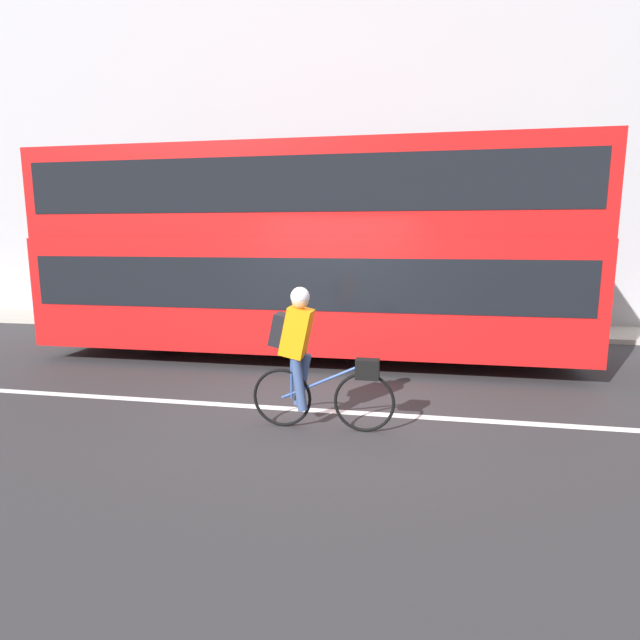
{
  "coord_description": "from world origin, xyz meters",
  "views": [
    {
      "loc": [
        1.16,
        -6.09,
        2.17
      ],
      "look_at": [
        -0.09,
        0.78,
        1.0
      ],
      "focal_mm": 28.0,
      "sensor_mm": 36.0,
      "label": 1
    }
  ],
  "objects_px": {
    "street_sign_post": "(229,266)",
    "bus": "(307,246)",
    "cyclist_on_bike": "(307,354)",
    "trash_bin": "(156,300)"
  },
  "relations": [
    {
      "from": "cyclist_on_bike",
      "to": "bus",
      "type": "bearing_deg",
      "value": 101.78
    },
    {
      "from": "cyclist_on_bike",
      "to": "street_sign_post",
      "type": "xyz_separation_m",
      "value": [
        -3.24,
        6.26,
        0.6
      ]
    },
    {
      "from": "street_sign_post",
      "to": "cyclist_on_bike",
      "type": "bearing_deg",
      "value": -62.63
    },
    {
      "from": "cyclist_on_bike",
      "to": "trash_bin",
      "type": "height_order",
      "value": "cyclist_on_bike"
    },
    {
      "from": "bus",
      "to": "trash_bin",
      "type": "xyz_separation_m",
      "value": [
        -4.52,
        2.87,
        -1.43
      ]
    },
    {
      "from": "bus",
      "to": "cyclist_on_bike",
      "type": "bearing_deg",
      "value": -78.22
    },
    {
      "from": "bus",
      "to": "cyclist_on_bike",
      "type": "xyz_separation_m",
      "value": [
        0.71,
        -3.4,
        -1.14
      ]
    },
    {
      "from": "bus",
      "to": "street_sign_post",
      "type": "distance_m",
      "value": 3.86
    },
    {
      "from": "street_sign_post",
      "to": "bus",
      "type": "bearing_deg",
      "value": -48.48
    },
    {
      "from": "cyclist_on_bike",
      "to": "street_sign_post",
      "type": "height_order",
      "value": "street_sign_post"
    }
  ]
}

